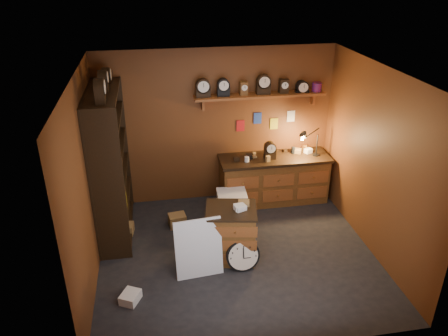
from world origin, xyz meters
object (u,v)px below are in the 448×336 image
big_round_clock (243,255)px  shelving_unit (108,159)px  low_cabinet (231,232)px  workbench (274,176)px

big_round_clock → shelving_unit: bearing=143.7°
shelving_unit → low_cabinet: size_ratio=2.85×
workbench → big_round_clock: 2.07m
shelving_unit → big_round_clock: shelving_unit is taller
low_cabinet → big_round_clock: bearing=-59.6°
workbench → low_cabinet: workbench is taller
shelving_unit → low_cabinet: shelving_unit is taller
big_round_clock → low_cabinet: bearing=110.0°
shelving_unit → workbench: 2.90m
workbench → shelving_unit: bearing=-169.8°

